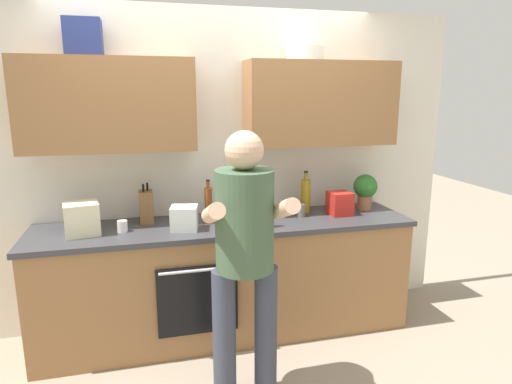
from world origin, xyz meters
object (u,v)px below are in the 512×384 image
at_px(person_standing, 245,248).
at_px(potted_herb, 365,189).
at_px(bottle_hotsauce, 266,203).
at_px(bottle_water, 224,206).
at_px(cup_stoneware, 301,210).
at_px(knife_block, 146,207).
at_px(grocery_bag_produce, 184,218).
at_px(grocery_bag_crisps, 340,203).
at_px(bottle_soda, 262,210).
at_px(bottle_vinegar, 208,205).
at_px(bottle_oil, 305,196).
at_px(grocery_bag_rice, 82,219).
at_px(cup_coffee, 122,226).

bearing_deg(person_standing, potted_herb, 35.70).
distance_m(bottle_hotsauce, bottle_water, 0.34).
bearing_deg(bottle_water, cup_stoneware, -0.59).
distance_m(knife_block, grocery_bag_produce, 0.36).
distance_m(bottle_hotsauce, potted_herb, 0.87).
bearing_deg(cup_stoneware, person_standing, -128.30).
bearing_deg(grocery_bag_crisps, grocery_bag_produce, -175.51).
bearing_deg(bottle_soda, knife_block, 157.24).
bearing_deg(grocery_bag_crisps, bottle_vinegar, 179.17).
height_order(bottle_hotsauce, bottle_vinegar, bottle_vinegar).
height_order(bottle_oil, grocery_bag_rice, bottle_oil).
bearing_deg(bottle_oil, potted_herb, -3.46).
distance_m(knife_block, grocery_bag_crisps, 1.51).
xyz_separation_m(bottle_oil, potted_herb, (0.52, -0.03, 0.03)).
distance_m(bottle_hotsauce, grocery_bag_rice, 1.35).
bearing_deg(bottle_hotsauce, knife_block, 174.77).
xyz_separation_m(bottle_oil, cup_coffee, (-1.43, -0.17, -0.10)).
relative_size(bottle_vinegar, grocery_bag_produce, 1.79).
xyz_separation_m(person_standing, bottle_water, (0.03, 0.82, 0.04)).
height_order(bottle_vinegar, knife_block, bottle_vinegar).
bearing_deg(grocery_bag_rice, bottle_soda, -7.43).
height_order(bottle_hotsauce, cup_stoneware, bottle_hotsauce).
relative_size(knife_block, grocery_bag_produce, 1.62).
bearing_deg(cup_coffee, bottle_soda, -8.63).
distance_m(person_standing, bottle_hotsauce, 0.93).
bearing_deg(grocery_bag_produce, potted_herb, 7.19).
relative_size(bottle_water, bottle_soda, 0.96).
bearing_deg(person_standing, bottle_water, 88.19).
relative_size(cup_stoneware, grocery_bag_rice, 0.45).
relative_size(bottle_hotsauce, potted_herb, 0.87).
height_order(bottle_oil, potted_herb, bottle_oil).
distance_m(cup_stoneware, grocery_bag_rice, 1.62).
bearing_deg(bottle_vinegar, bottle_oil, 7.68).
height_order(bottle_soda, grocery_bag_crisps, bottle_soda).
height_order(bottle_water, cup_stoneware, bottle_water).
height_order(bottle_soda, grocery_bag_produce, bottle_soda).
distance_m(cup_stoneware, grocery_bag_produce, 0.93).
height_order(bottle_water, grocery_bag_rice, bottle_water).
xyz_separation_m(person_standing, bottle_hotsauce, (0.36, 0.86, 0.03)).
relative_size(cup_coffee, knife_block, 0.27).
distance_m(bottle_soda, grocery_bag_rice, 1.26).
height_order(bottle_water, grocery_bag_crisps, bottle_water).
height_order(bottle_water, bottle_soda, bottle_soda).
distance_m(bottle_water, grocery_bag_produce, 0.34).
xyz_separation_m(cup_coffee, grocery_bag_produce, (0.43, -0.06, 0.05)).
distance_m(person_standing, potted_herb, 1.52).
relative_size(bottle_vinegar, bottle_oil, 0.97).
distance_m(bottle_oil, grocery_bag_produce, 1.03).
xyz_separation_m(bottle_soda, bottle_oil, (0.45, 0.31, 0.01)).
bearing_deg(bottle_oil, bottle_vinegar, -172.32).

